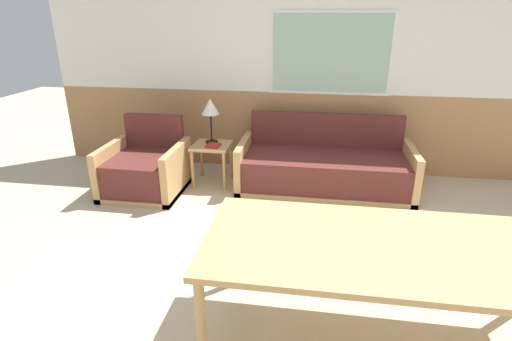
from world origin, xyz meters
TOP-DOWN VIEW (x-y plane):
  - ground_plane at (0.00, 0.00)m, footprint 16.00×16.00m
  - wall_back at (0.00, 2.63)m, footprint 7.20×0.09m
  - couch at (0.08, 2.00)m, footprint 2.05×0.89m
  - armchair at (-2.03, 1.58)m, footprint 0.89×0.88m
  - side_table at (-1.30, 1.95)m, footprint 0.46×0.46m
  - table_lamp at (-1.32, 2.03)m, footprint 0.22×0.22m
  - book_stack at (-1.26, 1.88)m, footprint 0.18×0.18m
  - dining_table at (0.41, -0.45)m, footprint 2.19×0.98m

SIDE VIEW (x-z plane):
  - ground_plane at x=0.00m, z-range 0.00..0.00m
  - couch at x=0.08m, z-range -0.17..0.68m
  - armchair at x=-2.03m, z-range -0.16..0.69m
  - side_table at x=-1.30m, z-range 0.15..0.66m
  - book_stack at x=-1.26m, z-range 0.50..0.53m
  - dining_table at x=0.41m, z-range 0.31..1.04m
  - table_lamp at x=-1.32m, z-range 0.66..1.21m
  - wall_back at x=0.00m, z-range 0.01..2.71m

